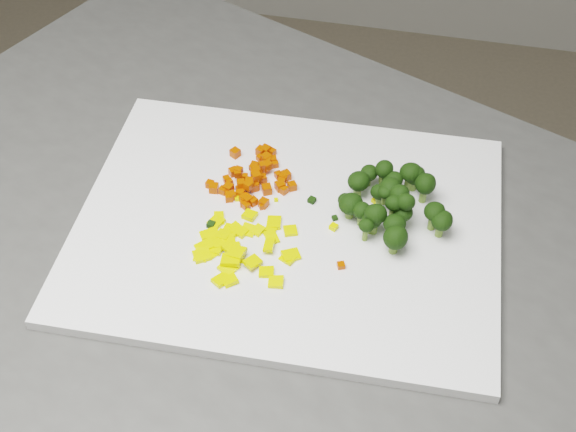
% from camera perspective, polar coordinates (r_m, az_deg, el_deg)
% --- Properties ---
extents(cutting_board, '(0.47, 0.37, 0.01)m').
position_cam_1_polar(cutting_board, '(0.88, -0.00, -0.72)').
color(cutting_board, white).
rests_on(cutting_board, counter_block).
extents(carrot_pile, '(0.10, 0.10, 0.03)m').
position_cam_1_polar(carrot_pile, '(0.91, -2.51, 3.12)').
color(carrot_pile, '#C43202').
rests_on(carrot_pile, cutting_board).
extents(pepper_pile, '(0.12, 0.12, 0.02)m').
position_cam_1_polar(pepper_pile, '(0.84, -3.02, -2.24)').
color(pepper_pile, '#FFEB0D').
rests_on(pepper_pile, cutting_board).
extents(broccoli_pile, '(0.12, 0.12, 0.06)m').
position_cam_1_polar(broccoli_pile, '(0.87, 7.35, 1.58)').
color(broccoli_pile, black).
rests_on(broccoli_pile, cutting_board).
extents(carrot_cube_0, '(0.01, 0.01, 0.01)m').
position_cam_1_polar(carrot_cube_0, '(0.91, -2.43, 2.10)').
color(carrot_cube_0, '#C43202').
rests_on(carrot_cube_0, carrot_pile).
extents(carrot_cube_1, '(0.01, 0.01, 0.01)m').
position_cam_1_polar(carrot_cube_1, '(0.92, -0.71, 2.94)').
color(carrot_cube_1, '#C43202').
rests_on(carrot_cube_1, carrot_pile).
extents(carrot_cube_2, '(0.01, 0.01, 0.01)m').
position_cam_1_polar(carrot_cube_2, '(0.92, -3.60, 3.03)').
color(carrot_cube_2, '#C43202').
rests_on(carrot_cube_2, carrot_pile).
extents(carrot_cube_3, '(0.01, 0.01, 0.01)m').
position_cam_1_polar(carrot_cube_3, '(0.89, -2.91, 1.15)').
color(carrot_cube_3, '#C43202').
rests_on(carrot_cube_3, carrot_pile).
extents(carrot_cube_4, '(0.01, 0.01, 0.01)m').
position_cam_1_polar(carrot_cube_4, '(0.89, -1.87, 0.71)').
color(carrot_cube_4, '#C43202').
rests_on(carrot_cube_4, carrot_pile).
extents(carrot_cube_5, '(0.01, 0.01, 0.01)m').
position_cam_1_polar(carrot_cube_5, '(0.93, -3.92, 3.15)').
color(carrot_cube_5, '#C43202').
rests_on(carrot_cube_5, carrot_pile).
extents(carrot_cube_6, '(0.01, 0.01, 0.01)m').
position_cam_1_polar(carrot_cube_6, '(0.95, -1.60, 4.70)').
color(carrot_cube_6, '#C43202').
rests_on(carrot_cube_6, carrot_pile).
extents(carrot_cube_7, '(0.01, 0.01, 0.01)m').
position_cam_1_polar(carrot_cube_7, '(0.92, -4.38, 2.62)').
color(carrot_cube_7, '#C43202').
rests_on(carrot_cube_7, carrot_pile).
extents(carrot_cube_8, '(0.01, 0.01, 0.01)m').
position_cam_1_polar(carrot_cube_8, '(0.92, -2.13, 2.80)').
color(carrot_cube_8, '#C43202').
rests_on(carrot_cube_8, carrot_pile).
extents(carrot_cube_9, '(0.01, 0.01, 0.01)m').
position_cam_1_polar(carrot_cube_9, '(0.91, -2.29, 2.83)').
color(carrot_cube_9, '#C43202').
rests_on(carrot_cube_9, carrot_pile).
extents(carrot_cube_10, '(0.01, 0.01, 0.01)m').
position_cam_1_polar(carrot_cube_10, '(0.94, -0.91, 3.70)').
color(carrot_cube_10, '#C43202').
rests_on(carrot_cube_10, carrot_pile).
extents(carrot_cube_11, '(0.01, 0.01, 0.01)m').
position_cam_1_polar(carrot_cube_11, '(0.92, -1.81, 2.67)').
color(carrot_cube_11, '#C43202').
rests_on(carrot_cube_11, carrot_pile).
extents(carrot_cube_12, '(0.01, 0.01, 0.01)m').
position_cam_1_polar(carrot_cube_12, '(0.90, -2.76, 2.42)').
color(carrot_cube_12, '#C43202').
rests_on(carrot_cube_12, carrot_pile).
extents(carrot_cube_13, '(0.01, 0.01, 0.01)m').
position_cam_1_polar(carrot_cube_13, '(0.90, -3.13, 1.21)').
color(carrot_cube_13, '#C43202').
rests_on(carrot_cube_13, carrot_pile).
extents(carrot_cube_14, '(0.01, 0.01, 0.01)m').
position_cam_1_polar(carrot_cube_14, '(0.89, -2.50, 1.04)').
color(carrot_cube_14, '#C43202').
rests_on(carrot_cube_14, carrot_pile).
extents(carrot_cube_15, '(0.01, 0.01, 0.01)m').
position_cam_1_polar(carrot_cube_15, '(0.89, -2.99, 0.70)').
color(carrot_cube_15, '#C43202').
rests_on(carrot_cube_15, carrot_pile).
extents(carrot_cube_16, '(0.01, 0.01, 0.01)m').
position_cam_1_polar(carrot_cube_16, '(0.91, -3.36, 2.03)').
color(carrot_cube_16, '#C43202').
rests_on(carrot_cube_16, carrot_pile).
extents(carrot_cube_17, '(0.01, 0.01, 0.01)m').
position_cam_1_polar(carrot_cube_17, '(0.92, -3.14, 2.69)').
color(carrot_cube_17, '#C43202').
rests_on(carrot_cube_17, carrot_pile).
extents(carrot_cube_18, '(0.01, 0.01, 0.01)m').
position_cam_1_polar(carrot_cube_18, '(0.92, -5.58, 2.27)').
color(carrot_cube_18, '#C43202').
rests_on(carrot_cube_18, carrot_pile).
extents(carrot_cube_19, '(0.01, 0.01, 0.01)m').
position_cam_1_polar(carrot_cube_19, '(0.91, -2.34, 2.98)').
color(carrot_cube_19, '#C43202').
rests_on(carrot_cube_19, carrot_pile).
extents(carrot_cube_20, '(0.01, 0.01, 0.01)m').
position_cam_1_polar(carrot_cube_20, '(0.91, -3.06, 2.82)').
color(carrot_cube_20, '#C43202').
rests_on(carrot_cube_20, carrot_pile).
extents(carrot_cube_21, '(0.01, 0.01, 0.01)m').
position_cam_1_polar(carrot_cube_21, '(0.92, -4.21, 2.42)').
color(carrot_cube_21, '#C43202').
rests_on(carrot_cube_21, carrot_pile).
extents(carrot_cube_22, '(0.01, 0.01, 0.01)m').
position_cam_1_polar(carrot_cube_22, '(0.93, -3.64, 3.13)').
color(carrot_cube_22, '#C43202').
rests_on(carrot_cube_22, carrot_pile).
extents(carrot_cube_23, '(0.01, 0.01, 0.01)m').
position_cam_1_polar(carrot_cube_23, '(0.92, -3.53, 3.24)').
color(carrot_cube_23, '#C43202').
rests_on(carrot_cube_23, carrot_pile).
extents(carrot_cube_24, '(0.01, 0.01, 0.01)m').
position_cam_1_polar(carrot_cube_24, '(0.93, -1.87, 3.18)').
color(carrot_cube_24, '#C43202').
rests_on(carrot_cube_24, carrot_pile).
extents(carrot_cube_25, '(0.01, 0.01, 0.01)m').
position_cam_1_polar(carrot_cube_25, '(0.90, -4.03, 1.45)').
color(carrot_cube_25, '#C43202').
rests_on(carrot_cube_25, carrot_pile).
extents(carrot_cube_26, '(0.01, 0.01, 0.01)m').
position_cam_1_polar(carrot_cube_26, '(0.92, -2.29, 3.24)').
color(carrot_cube_26, '#C43202').
rests_on(carrot_cube_26, carrot_pile).
extents(carrot_cube_27, '(0.01, 0.01, 0.01)m').
position_cam_1_polar(carrot_cube_27, '(0.90, -3.38, 2.30)').
color(carrot_cube_27, '#C43202').
rests_on(carrot_cube_27, carrot_pile).
extents(carrot_cube_28, '(0.01, 0.01, 0.01)m').
position_cam_1_polar(carrot_cube_28, '(0.91, -2.63, 2.37)').
color(carrot_cube_28, '#C43202').
rests_on(carrot_cube_28, carrot_pile).
extents(carrot_cube_29, '(0.01, 0.01, 0.01)m').
position_cam_1_polar(carrot_cube_29, '(0.95, -1.13, 4.57)').
color(carrot_cube_29, '#C43202').
rests_on(carrot_cube_29, carrot_pile).
extents(carrot_cube_30, '(0.01, 0.01, 0.01)m').
position_cam_1_polar(carrot_cube_30, '(0.90, -3.42, 1.62)').
color(carrot_cube_30, '#C43202').
rests_on(carrot_cube_30, carrot_pile).
extents(carrot_cube_31, '(0.01, 0.01, 0.01)m').
position_cam_1_polar(carrot_cube_31, '(0.91, -2.44, 2.18)').
color(carrot_cube_31, '#C43202').
rests_on(carrot_cube_31, carrot_pile).
extents(carrot_cube_32, '(0.01, 0.01, 0.01)m').
position_cam_1_polar(carrot_cube_32, '(0.95, -3.77, 4.50)').
color(carrot_cube_32, '#C43202').
rests_on(carrot_cube_32, carrot_pile).
extents(carrot_cube_33, '(0.01, 0.01, 0.01)m').
position_cam_1_polar(carrot_cube_33, '(0.92, -0.28, 2.78)').
color(carrot_cube_33, '#C43202').
rests_on(carrot_cube_33, carrot_pile).
extents(carrot_cube_34, '(0.01, 0.01, 0.01)m').
position_cam_1_polar(carrot_cube_34, '(0.92, -0.17, 2.90)').
color(carrot_cube_34, '#C43202').
rests_on(carrot_cube_34, carrot_pile).
extents(carrot_cube_35, '(0.01, 0.01, 0.01)m').
position_cam_1_polar(carrot_cube_35, '(0.91, -4.65, 1.82)').
color(carrot_cube_35, '#C43202').
rests_on(carrot_cube_35, carrot_pile).
extents(carrot_cube_36, '(0.01, 0.01, 0.01)m').
position_cam_1_polar(carrot_cube_36, '(0.90, -2.83, 2.18)').
color(carrot_cube_36, '#C43202').
rests_on(carrot_cube_36, carrot_pile).
extents(carrot_cube_37, '(0.01, 0.01, 0.01)m').
position_cam_1_polar(carrot_cube_37, '(0.92, -0.44, 2.52)').
color(carrot_cube_37, '#C43202').
rests_on(carrot_cube_37, carrot_pile).
extents(carrot_cube_38, '(0.01, 0.01, 0.01)m').
position_cam_1_polar(carrot_cube_38, '(0.92, -1.51, 3.60)').
color(carrot_cube_38, '#C43202').
rests_on(carrot_cube_38, carrot_pile).
extents(carrot_cube_39, '(0.01, 0.01, 0.01)m').
position_cam_1_polar(carrot_cube_39, '(0.95, -2.04, 4.15)').
color(carrot_cube_39, '#C43202').
rests_on(carrot_cube_39, carrot_pile).
extents(carrot_cube_40, '(0.01, 0.01, 0.01)m').
position_cam_1_polar(carrot_cube_40, '(0.89, -3.16, 0.93)').
color(carrot_cube_40, '#C43202').
rests_on(carrot_cube_40, carrot_pile).
extents(carrot_cube_41, '(0.01, 0.01, 0.01)m').
position_cam_1_polar(carrot_cube_41, '(0.91, -4.26, 1.98)').
color(carrot_cube_41, '#C43202').
rests_on(carrot_cube_41, carrot_pile).
extents(carrot_cube_42, '(0.01, 0.01, 0.01)m').
position_cam_1_polar(carrot_cube_42, '(0.93, -2.14, 3.48)').
color(carrot_cube_42, '#C43202').
rests_on(carrot_cube_42, carrot_pile).
extents(carrot_cube_43, '(0.01, 0.01, 0.01)m').
position_cam_1_polar(carrot_cube_43, '(0.92, -2.25, 3.04)').
color(carrot_cube_43, '#C43202').
rests_on(carrot_cube_43, carrot_pile).
extents(carrot_cube_44, '(0.01, 0.01, 0.01)m').
position_cam_1_polar(carrot_cube_44, '(0.94, -1.55, 4.14)').
color(carrot_cube_44, '#C43202').
rests_on(carrot_cube_44, carrot_pile).
extents(carrot_cube_45, '(0.01, 0.01, 0.01)m').
position_cam_1_polar(carrot_cube_45, '(0.94, -1.46, 4.01)').
color(carrot_cube_45, '#C43202').
rests_on(carrot_cube_45, carrot_pile).
extents(carrot_cube_46, '(0.01, 0.01, 0.01)m').
position_cam_1_polar(carrot_cube_46, '(0.91, 0.30, 2.14)').
color(carrot_cube_46, '#C43202').
rests_on(carrot_cube_46, carrot_pile).
extents(carrot_cube_47, '(0.01, 0.01, 0.01)m').
position_cam_1_polar(carrot_cube_47, '(0.90, -4.31, 1.61)').
color(carrot_cube_47, '#C43202').
rests_on(carrot_cube_47, carrot_pile).
extents(carrot_cube_48, '(0.01, 0.01, 0.01)m').
position_cam_1_polar(carrot_cube_48, '(0.90, -1.52, 1.91)').
color(carrot_cube_48, '#C43202').
rests_on(carrot_cube_48, carrot_pile).
extents(carrot_cube_49, '(0.01, 0.01, 0.01)m').
position_cam_1_polar(carrot_cube_49, '(0.89, -1.74, 0.93)').
color(carrot_cube_49, '#C43202').
rests_on(carrot_cube_49, carrot_pile).
extents(carrot_cube_50, '(0.01, 0.01, 0.01)m').
position_cam_1_polar(carrot_cube_50, '(0.90, -0.31, 1.87)').
color(carrot_cube_50, '#C43202').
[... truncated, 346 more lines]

